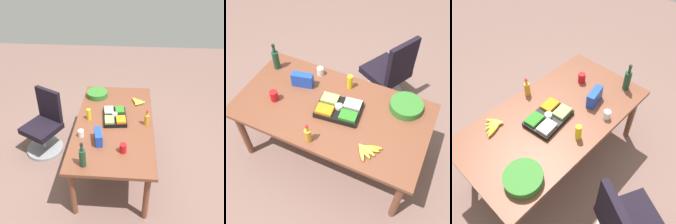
# 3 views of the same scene
# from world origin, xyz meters

# --- Properties ---
(ground_plane) EXTENTS (10.00, 10.00, 0.00)m
(ground_plane) POSITION_xyz_m (0.00, 0.00, 0.00)
(ground_plane) COLOR #75574F
(conference_table) EXTENTS (1.90, 1.02, 0.76)m
(conference_table) POSITION_xyz_m (0.00, 0.00, 0.68)
(conference_table) COLOR brown
(conference_table) RESTS_ON ground
(office_chair) EXTENTS (0.65, 0.65, 0.98)m
(office_chair) POSITION_xyz_m (0.26, 1.08, 0.37)
(office_chair) COLOR gray
(office_chair) RESTS_ON ground
(banana_bunch) EXTENTS (0.22, 0.21, 0.04)m
(banana_bunch) POSITION_xyz_m (0.49, -0.30, 0.78)
(banana_bunch) COLOR yellow
(banana_bunch) RESTS_ON conference_table
(paper_cup) EXTENTS (0.09, 0.09, 0.09)m
(paper_cup) POSITION_xyz_m (-0.33, 0.39, 0.80)
(paper_cup) COLOR white
(paper_cup) RESTS_ON conference_table
(chip_bag_blue) EXTENTS (0.23, 0.13, 0.15)m
(chip_bag_blue) POSITION_xyz_m (-0.41, 0.16, 0.83)
(chip_bag_blue) COLOR #1B41B7
(chip_bag_blue) RESTS_ON conference_table
(veggie_tray) EXTENTS (0.45, 0.35, 0.09)m
(veggie_tray) POSITION_xyz_m (0.08, 0.00, 0.79)
(veggie_tray) COLOR black
(veggie_tray) RESTS_ON conference_table
(red_solo_cup) EXTENTS (0.09, 0.09, 0.11)m
(red_solo_cup) POSITION_xyz_m (-0.57, -0.13, 0.81)
(red_solo_cup) COLOR red
(red_solo_cup) RESTS_ON conference_table
(dressing_bottle) EXTENTS (0.06, 0.06, 0.21)m
(dressing_bottle) POSITION_xyz_m (-0.02, -0.42, 0.84)
(dressing_bottle) COLOR gold
(dressing_bottle) RESTS_ON conference_table
(salad_bowl) EXTENTS (0.38, 0.38, 0.08)m
(salad_bowl) POSITION_xyz_m (0.65, 0.31, 0.80)
(salad_bowl) COLOR #316F28
(salad_bowl) RESTS_ON conference_table
(mustard_bottle) EXTENTS (0.06, 0.06, 0.15)m
(mustard_bottle) POSITION_xyz_m (0.04, 0.34, 0.83)
(mustard_bottle) COLOR yellow
(mustard_bottle) RESTS_ON conference_table
(wine_bottle) EXTENTS (0.09, 0.09, 0.30)m
(wine_bottle) POSITION_xyz_m (-0.81, 0.28, 0.87)
(wine_bottle) COLOR #1B3E27
(wine_bottle) RESTS_ON conference_table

